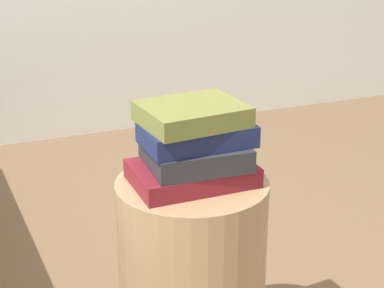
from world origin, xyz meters
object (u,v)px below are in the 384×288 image
(book_maroon, at_px, (193,173))
(book_navy, at_px, (197,134))
(side_table, at_px, (192,282))
(book_olive, at_px, (192,114))
(book_charcoal, at_px, (195,153))

(book_maroon, height_order, book_navy, book_navy)
(side_table, relative_size, book_maroon, 1.99)
(book_olive, bearing_deg, book_navy, -40.49)
(side_table, distance_m, book_charcoal, 0.36)
(side_table, height_order, book_navy, book_navy)
(book_maroon, xyz_separation_m, book_charcoal, (0.01, 0.00, 0.05))
(book_maroon, bearing_deg, book_olive, -146.65)
(book_maroon, height_order, book_olive, book_olive)
(book_charcoal, xyz_separation_m, book_navy, (0.00, -0.01, 0.05))
(book_navy, bearing_deg, book_olive, 144.09)
(book_maroon, distance_m, book_charcoal, 0.05)
(book_charcoal, distance_m, book_navy, 0.05)
(book_charcoal, bearing_deg, book_olive, -151.10)
(side_table, bearing_deg, book_navy, -50.47)
(side_table, bearing_deg, book_olive, -114.10)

